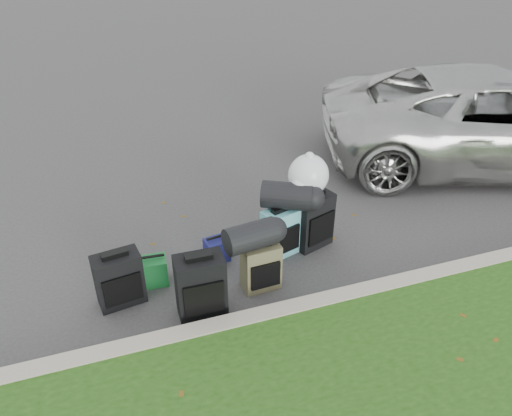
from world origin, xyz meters
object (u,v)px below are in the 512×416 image
object	(u,v)px
suitcase_large_black_right	(313,220)
tote_green	(154,271)
suitcase_small_black	(119,279)
suitcase_large_black_left	(201,287)
suitcase_teal	(280,232)
tote_navy	(217,250)
suv	(495,119)
suitcase_olive	(261,266)

from	to	relation	value
suitcase_large_black_right	tote_green	size ratio (longest dim) A/B	2.17
suitcase_small_black	suitcase_large_black_left	bearing A→B (deg)	-38.73
suitcase_teal	tote_green	size ratio (longest dim) A/B	1.88
suitcase_large_black_right	tote_navy	xyz separation A→B (m)	(-1.14, 0.06, -0.20)
tote_green	suitcase_large_black_left	bearing A→B (deg)	-54.15
suitcase_large_black_left	tote_green	distance (m)	0.74
suv	suitcase_olive	world-z (taller)	suv
suv	suitcase_olive	distance (m)	4.63
suitcase_large_black_left	suitcase_olive	bearing A→B (deg)	17.30
suitcase_large_black_right	tote_navy	bearing A→B (deg)	158.83
suv	suitcase_teal	size ratio (longest dim) A/B	8.88
suitcase_small_black	tote_navy	xyz separation A→B (m)	(1.09, 0.36, -0.15)
suitcase_large_black_right	tote_green	world-z (taller)	suitcase_large_black_right
suv	tote_navy	bearing A→B (deg)	123.07
suitcase_teal	suv	bearing A→B (deg)	0.36
suitcase_large_black_left	suitcase_large_black_right	size ratio (longest dim) A/B	1.01
suitcase_teal	tote_navy	size ratio (longest dim) A/B	2.11
suitcase_large_black_left	suitcase_teal	distance (m)	1.27
suitcase_large_black_right	tote_navy	world-z (taller)	suitcase_large_black_right
suitcase_large_black_right	suitcase_large_black_left	bearing A→B (deg)	-172.34
suv	suitcase_large_black_left	world-z (taller)	suv
suitcase_large_black_left	suv	bearing A→B (deg)	21.84
suitcase_large_black_left	tote_navy	distance (m)	0.89
suitcase_small_black	suitcase_teal	world-z (taller)	suitcase_teal
suitcase_teal	tote_navy	xyz separation A→B (m)	(-0.72, 0.11, -0.15)
tote_green	suitcase_small_black	bearing A→B (deg)	-148.00
suitcase_olive	tote_navy	world-z (taller)	suitcase_olive
suitcase_olive	tote_green	size ratio (longest dim) A/B	1.72
suitcase_teal	suitcase_large_black_right	distance (m)	0.43
suitcase_small_black	suitcase_large_black_left	xyz separation A→B (m)	(0.73, -0.42, 0.05)
suitcase_olive	suitcase_teal	world-z (taller)	suitcase_teal
suitcase_teal	suitcase_large_black_right	world-z (taller)	suitcase_large_black_right
suitcase_small_black	suitcase_olive	distance (m)	1.43
tote_green	tote_navy	bearing A→B (deg)	18.09
suv	suitcase_large_black_left	distance (m)	5.33
suitcase_olive	suitcase_teal	size ratio (longest dim) A/B	0.91
suitcase_large_black_left	suitcase_large_black_right	xyz separation A→B (m)	(1.50, 0.72, -0.00)
suitcase_teal	suitcase_large_black_right	xyz separation A→B (m)	(0.42, 0.05, 0.05)
suv	suitcase_large_black_left	xyz separation A→B (m)	(-4.98, -1.87, -0.37)
tote_navy	suitcase_teal	bearing A→B (deg)	-17.35
tote_green	suitcase_teal	bearing A→B (deg)	7.31
suitcase_olive	suitcase_large_black_right	xyz separation A→B (m)	(0.82, 0.52, 0.07)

